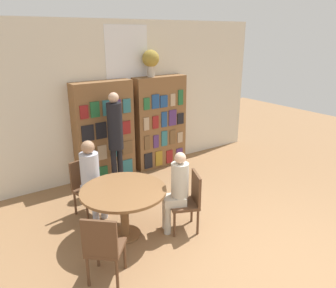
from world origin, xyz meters
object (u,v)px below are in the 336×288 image
(flower_vase, at_px, (151,60))
(chair_near_camera, at_px, (103,246))
(bookshelf_left, at_px, (104,132))
(seated_reader_right, at_px, (177,188))
(reading_table, at_px, (124,197))
(chair_far_side, at_px, (189,199))
(chair_left_side, at_px, (86,185))
(seated_reader_left, at_px, (91,175))
(bookshelf_right, at_px, (160,122))
(librarian_standing, at_px, (115,132))

(flower_vase, relative_size, chair_near_camera, 0.60)
(bookshelf_left, bearing_deg, seated_reader_right, -87.87)
(bookshelf_left, height_order, reading_table, bookshelf_left)
(flower_vase, relative_size, reading_table, 0.44)
(chair_far_side, bearing_deg, chair_near_camera, 126.00)
(chair_left_side, distance_m, seated_reader_left, 0.29)
(flower_vase, bearing_deg, bookshelf_right, -1.29)
(bookshelf_left, xyz_separation_m, seated_reader_left, (-0.76, -1.22, -0.24))
(flower_vase, distance_m, seated_reader_left, 2.69)
(bookshelf_right, relative_size, chair_near_camera, 2.19)
(chair_near_camera, relative_size, seated_reader_right, 0.73)
(bookshelf_right, relative_size, librarian_standing, 1.07)
(reading_table, distance_m, seated_reader_right, 0.75)
(chair_left_side, bearing_deg, chair_far_side, 117.00)
(flower_vase, bearing_deg, reading_table, -130.44)
(bookshelf_left, relative_size, librarian_standing, 1.07)
(flower_vase, bearing_deg, chair_left_side, -150.66)
(bookshelf_left, bearing_deg, chair_left_side, -127.45)
(bookshelf_right, xyz_separation_m, seated_reader_left, (-2.03, -1.22, -0.24))
(chair_left_side, relative_size, chair_far_side, 1.00)
(bookshelf_right, height_order, seated_reader_left, bookshelf_right)
(flower_vase, xyz_separation_m, seated_reader_right, (-0.99, -2.26, -1.58))
(reading_table, bearing_deg, chair_near_camera, -131.52)
(bookshelf_left, height_order, seated_reader_left, bookshelf_left)
(flower_vase, bearing_deg, chair_near_camera, -130.72)
(bookshelf_right, height_order, flower_vase, flower_vase)
(seated_reader_left, xyz_separation_m, librarian_standing, (0.76, 0.72, 0.37))
(chair_far_side, bearing_deg, librarian_standing, 31.43)
(chair_left_side, height_order, seated_reader_right, seated_reader_right)
(reading_table, distance_m, chair_near_camera, 0.94)
(flower_vase, xyz_separation_m, chair_far_side, (-0.82, -2.33, -1.77))
(bookshelf_left, distance_m, chair_far_side, 2.39)
(flower_vase, distance_m, reading_table, 3.06)
(reading_table, bearing_deg, seated_reader_left, 102.48)
(librarian_standing, bearing_deg, bookshelf_left, 89.84)
(bookshelf_left, xyz_separation_m, chair_far_side, (0.25, -2.33, -0.47))
(chair_far_side, bearing_deg, flower_vase, 4.20)
(chair_far_side, relative_size, librarian_standing, 0.49)
(seated_reader_right, bearing_deg, flower_vase, -0.07)
(chair_far_side, xyz_separation_m, seated_reader_right, (-0.17, 0.07, 0.19))
(chair_near_camera, height_order, chair_left_side, same)
(bookshelf_left, bearing_deg, flower_vase, 0.27)
(reading_table, xyz_separation_m, chair_left_side, (-0.20, 0.91, -0.12))
(bookshelf_left, bearing_deg, reading_table, -107.08)
(bookshelf_left, xyz_separation_m, chair_near_camera, (-1.22, -2.65, -0.47))
(flower_vase, xyz_separation_m, chair_left_side, (-1.87, -1.05, -1.77))
(bookshelf_left, distance_m, flower_vase, 1.68)
(reading_table, distance_m, librarian_standing, 1.65)
(flower_vase, height_order, chair_near_camera, flower_vase)
(reading_table, relative_size, librarian_standing, 0.66)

